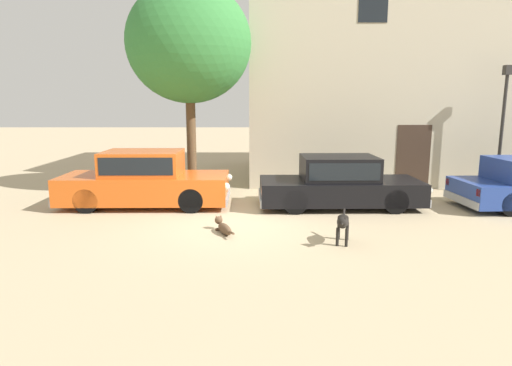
% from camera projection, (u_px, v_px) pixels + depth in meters
% --- Properties ---
extents(ground_plane, '(80.00, 80.00, 0.00)m').
position_uv_depth(ground_plane, '(234.00, 221.00, 10.45)').
color(ground_plane, tan).
extents(parked_sedan_nearest, '(4.65, 1.82, 1.52)m').
position_uv_depth(parked_sedan_nearest, '(146.00, 179.00, 11.91)').
color(parked_sedan_nearest, '#D15619').
rests_on(parked_sedan_nearest, ground_plane).
extents(parked_sedan_second, '(4.47, 1.79, 1.39)m').
position_uv_depth(parked_sedan_second, '(341.00, 182.00, 11.77)').
color(parked_sedan_second, black).
rests_on(parked_sedan_second, ground_plane).
extents(apartment_block, '(15.22, 6.85, 8.56)m').
position_uv_depth(apartment_block, '(448.00, 64.00, 16.90)').
color(apartment_block, '#BCB299').
rests_on(apartment_block, ground_plane).
extents(stray_dog_spotted, '(0.50, 1.00, 0.33)m').
position_uv_depth(stray_dog_spotted, '(225.00, 227.00, 9.51)').
color(stray_dog_spotted, brown).
rests_on(stray_dog_spotted, ground_plane).
extents(stray_dog_tan, '(0.39, 1.05, 0.66)m').
position_uv_depth(stray_dog_tan, '(344.00, 222.00, 8.74)').
color(stray_dog_tan, black).
rests_on(stray_dog_tan, ground_plane).
extents(street_lamp, '(0.22, 0.22, 3.90)m').
position_uv_depth(street_lamp, '(505.00, 113.00, 13.21)').
color(street_lamp, '#2D2B28').
rests_on(street_lamp, ground_plane).
extents(acacia_tree_left, '(3.76, 3.38, 6.35)m').
position_uv_depth(acacia_tree_left, '(190.00, 44.00, 13.06)').
color(acacia_tree_left, brown).
rests_on(acacia_tree_left, ground_plane).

